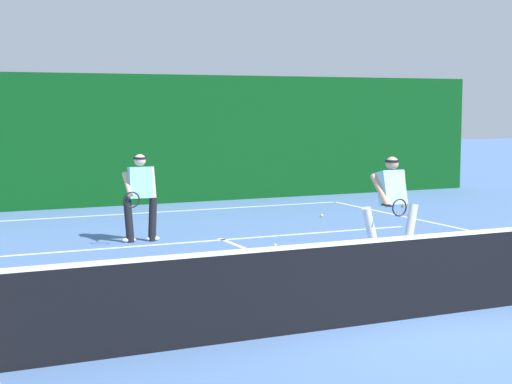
% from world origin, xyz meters
% --- Properties ---
extents(ground_plane, '(80.00, 80.00, 0.00)m').
position_xyz_m(ground_plane, '(0.00, 0.00, 0.00)').
color(ground_plane, '#4E71A8').
extents(court_line_baseline_far, '(9.93, 0.10, 0.01)m').
position_xyz_m(court_line_baseline_far, '(0.00, 10.55, 0.00)').
color(court_line_baseline_far, white).
rests_on(court_line_baseline_far, ground_plane).
extents(court_line_service, '(8.10, 0.10, 0.01)m').
position_xyz_m(court_line_service, '(0.00, 6.22, 0.00)').
color(court_line_service, white).
rests_on(court_line_service, ground_plane).
extents(court_line_centre, '(0.10, 6.40, 0.01)m').
position_xyz_m(court_line_centre, '(0.00, 3.20, 0.00)').
color(court_line_centre, white).
rests_on(court_line_centre, ground_plane).
extents(tennis_net, '(10.88, 0.09, 1.07)m').
position_xyz_m(tennis_net, '(0.00, 0.00, 0.52)').
color(tennis_net, '#1E4723').
rests_on(tennis_net, ground_plane).
extents(player_near, '(1.17, 0.87, 1.67)m').
position_xyz_m(player_near, '(2.05, 3.68, 0.92)').
color(player_near, silver).
rests_on(player_near, ground_plane).
extents(player_far, '(0.83, 0.90, 1.63)m').
position_xyz_m(player_far, '(-1.47, 6.67, 0.90)').
color(player_far, black).
rests_on(player_far, ground_plane).
extents(tennis_ball, '(0.07, 0.07, 0.07)m').
position_xyz_m(tennis_ball, '(0.54, 5.11, 0.03)').
color(tennis_ball, '#D1E033').
rests_on(tennis_ball, ground_plane).
extents(tennis_ball_extra, '(0.07, 0.07, 0.07)m').
position_xyz_m(tennis_ball_extra, '(3.24, 8.19, 0.03)').
color(tennis_ball_extra, '#D1E033').
rests_on(tennis_ball_extra, ground_plane).
extents(back_fence_windscreen, '(20.56, 0.12, 3.30)m').
position_xyz_m(back_fence_windscreen, '(0.00, 12.17, 1.65)').
color(back_fence_windscreen, '#083D12').
rests_on(back_fence_windscreen, ground_plane).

